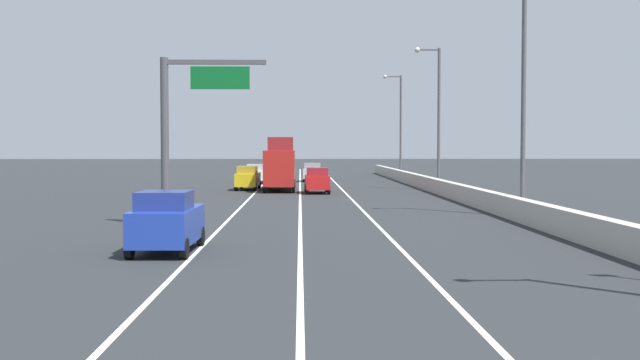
% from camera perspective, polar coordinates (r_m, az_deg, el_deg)
% --- Properties ---
extents(ground_plane, '(320.00, 320.00, 0.00)m').
position_cam_1_polar(ground_plane, '(68.62, 0.19, -0.51)').
color(ground_plane, '#26282B').
extents(lane_stripe_left, '(0.16, 130.00, 0.00)m').
position_cam_1_polar(lane_stripe_left, '(59.71, -4.84, -0.96)').
color(lane_stripe_left, silver).
rests_on(lane_stripe_left, ground_plane).
extents(lane_stripe_center, '(0.16, 130.00, 0.00)m').
position_cam_1_polar(lane_stripe_center, '(59.60, -1.48, -0.96)').
color(lane_stripe_center, silver).
rests_on(lane_stripe_center, ground_plane).
extents(lane_stripe_right, '(0.16, 130.00, 0.00)m').
position_cam_1_polar(lane_stripe_right, '(59.71, 1.89, -0.95)').
color(lane_stripe_right, silver).
rests_on(lane_stripe_right, ground_plane).
extents(jersey_barrier_right, '(0.60, 120.00, 1.10)m').
position_cam_1_polar(jersey_barrier_right, '(45.82, 11.76, -1.35)').
color(jersey_barrier_right, '#B2ADA3').
rests_on(jersey_barrier_right, ground_plane).
extents(overhead_sign_gantry, '(4.68, 0.36, 7.50)m').
position_cam_1_polar(overhead_sign_gantry, '(34.81, -10.19, 4.35)').
color(overhead_sign_gantry, '#47474C').
rests_on(overhead_sign_gantry, ground_plane).
extents(lamp_post_right_second, '(2.14, 0.44, 11.67)m').
position_cam_1_polar(lamp_post_right_second, '(40.65, 14.48, 6.69)').
color(lamp_post_right_second, '#4C4C51').
rests_on(lamp_post_right_second, ground_plane).
extents(lamp_post_right_third, '(2.14, 0.44, 11.67)m').
position_cam_1_polar(lamp_post_right_third, '(64.07, 8.57, 5.16)').
color(lamp_post_right_third, '#4C4C51').
rests_on(lamp_post_right_third, ground_plane).
extents(lamp_post_right_fourth, '(2.14, 0.44, 11.67)m').
position_cam_1_polar(lamp_post_right_fourth, '(87.82, 5.83, 4.44)').
color(lamp_post_right_fourth, '#4C4C51').
rests_on(lamp_post_right_fourth, ground_plane).
extents(car_silver_0, '(1.97, 4.12, 1.90)m').
position_cam_1_polar(car_silver_0, '(79.20, -0.58, 0.57)').
color(car_silver_0, '#B7B7BC').
rests_on(car_silver_0, ground_plane).
extents(car_red_1, '(1.93, 4.12, 1.97)m').
position_cam_1_polar(car_red_1, '(59.12, -0.21, -0.04)').
color(car_red_1, red).
rests_on(car_red_1, ground_plane).
extents(car_blue_2, '(2.05, 4.35, 2.09)m').
position_cam_1_polar(car_blue_2, '(26.52, -11.24, -3.03)').
color(car_blue_2, '#1E389E').
rests_on(car_blue_2, ground_plane).
extents(car_yellow_3, '(1.93, 4.77, 1.98)m').
position_cam_1_polar(car_yellow_3, '(64.17, -5.35, 0.15)').
color(car_yellow_3, gold).
rests_on(car_yellow_3, ground_plane).
extents(car_white_4, '(1.93, 4.16, 1.88)m').
position_cam_1_polar(car_white_4, '(75.60, -4.82, 0.46)').
color(car_white_4, white).
rests_on(car_white_4, ground_plane).
extents(box_truck, '(2.47, 8.85, 4.37)m').
position_cam_1_polar(box_truck, '(63.22, -2.96, 1.05)').
color(box_truck, '#A51E19').
rests_on(box_truck, ground_plane).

